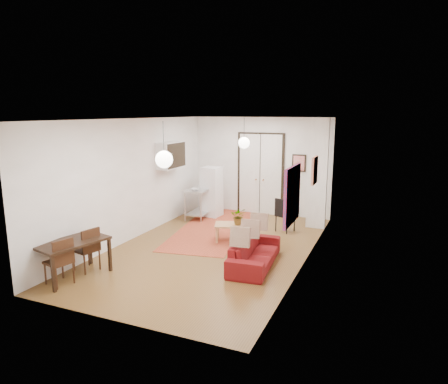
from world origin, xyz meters
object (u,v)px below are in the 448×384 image
at_px(sofa, 255,252).
at_px(dining_chair_near, 89,244).
at_px(fridge, 212,192).
at_px(black_side_chair, 286,211).
at_px(coffee_table, 235,226).
at_px(dining_chair_far, 62,256).
at_px(kitchen_counter, 200,199).
at_px(dining_table, 72,245).

height_order(sofa, dining_chair_near, dining_chair_near).
bearing_deg(fridge, black_side_chair, -9.69).
bearing_deg(fridge, coffee_table, -48.05).
bearing_deg(dining_chair_near, fridge, -172.86).
bearing_deg(fridge, sofa, -48.76).
bearing_deg(sofa, black_side_chair, -4.71).
bearing_deg(coffee_table, black_side_chair, 55.43).
bearing_deg(black_side_chair, dining_chair_far, 78.56).
relative_size(sofa, black_side_chair, 2.10).
relative_size(sofa, coffee_table, 1.73).
distance_m(dining_chair_near, dining_chair_far, 0.70).
bearing_deg(kitchen_counter, dining_chair_near, -97.89).
distance_m(fridge, dining_table, 5.10).
relative_size(dining_table, black_side_chair, 1.59).
relative_size(coffee_table, fridge, 0.73).
distance_m(sofa, coffee_table, 1.59).
bearing_deg(sofa, dining_chair_near, 110.80).
bearing_deg(coffee_table, kitchen_counter, 136.76).
xyz_separation_m(sofa, black_side_chair, (-0.02, 2.61, 0.24)).
distance_m(coffee_table, dining_chair_far, 3.97).
bearing_deg(dining_chair_far, sofa, 139.54).
bearing_deg(fridge, kitchen_counter, -128.03).
relative_size(sofa, fridge, 1.26).
bearing_deg(black_side_chair, dining_chair_near, 74.33).
relative_size(sofa, kitchen_counter, 1.58).
distance_m(kitchen_counter, dining_chair_far, 5.06).
distance_m(sofa, kitchen_counter, 3.97).
xyz_separation_m(dining_chair_far, black_side_chair, (2.94, 4.74, 0.01)).
height_order(coffee_table, fridge, fridge).
xyz_separation_m(dining_chair_near, black_side_chair, (2.94, 4.04, 0.01)).
bearing_deg(kitchen_counter, dining_table, -97.56).
height_order(coffee_table, black_side_chair, black_side_chair).
distance_m(kitchen_counter, black_side_chair, 2.68).
xyz_separation_m(kitchen_counter, fridge, (0.26, 0.28, 0.18)).
bearing_deg(black_side_chair, coffee_table, 75.76).
distance_m(coffee_table, fridge, 2.46).
distance_m(fridge, black_side_chair, 2.48).
xyz_separation_m(fridge, black_side_chair, (2.40, -0.59, -0.22)).
relative_size(coffee_table, dining_chair_far, 1.23).
bearing_deg(dining_chair_far, dining_table, -166.29).
xyz_separation_m(kitchen_counter, dining_chair_far, (-0.28, -5.05, -0.05)).
distance_m(coffee_table, black_side_chair, 1.62).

